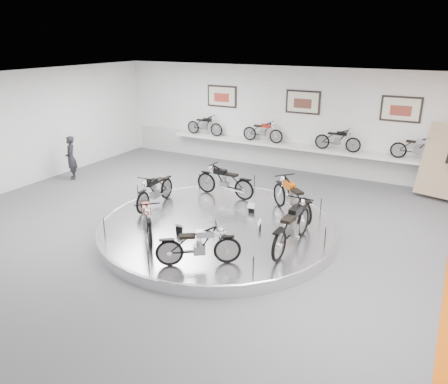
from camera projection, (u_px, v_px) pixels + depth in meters
The scene contains 22 objects.
floor at pixel (212, 237), 11.66m from camera, with size 16.00×16.00×0.00m, color #505053.
ceiling at pixel (210, 84), 10.30m from camera, with size 16.00×16.00×0.00m, color white.
wall_back at pixel (302, 120), 16.77m from camera, with size 16.00×16.00×0.00m, color white.
wall_left at pixel (4, 133), 14.56m from camera, with size 14.00×14.00×0.00m, color white.
dado_band at pixel (300, 157), 17.25m from camera, with size 15.68×0.04×1.10m, color #BCBCBA.
display_platform at pixel (217, 228), 11.86m from camera, with size 6.40×6.40×0.30m, color silver.
platform_rim at pixel (217, 224), 11.82m from camera, with size 6.40×6.40×0.10m, color #B2B2BA.
shelf at pixel (298, 147), 16.86m from camera, with size 11.00×0.55×0.10m, color silver.
poster_left at pixel (222, 96), 18.07m from camera, with size 1.35×0.06×0.88m, color beige.
poster_center at pixel (303, 102), 16.50m from camera, with size 1.35×0.06×0.88m, color beige.
poster_right at pixel (401, 109), 14.94m from camera, with size 1.35×0.06×0.88m, color beige.
shelf_bike_a at pixel (205, 127), 18.60m from camera, with size 1.22×0.42×0.73m, color black, non-canonical shape.
shelf_bike_b at pixel (263, 133), 17.39m from camera, with size 1.22×0.42×0.73m, color maroon, non-canonical shape.
shelf_bike_c at pixel (338, 141), 16.05m from camera, with size 1.22×0.42×0.73m, color black, non-canonical shape.
shelf_bike_d at pixel (416, 150), 14.84m from camera, with size 1.22×0.42×0.73m, color #B2B2B7, non-canonical shape.
bike_a at pixel (292, 197), 12.13m from camera, with size 1.83×0.65×1.08m, color #BA530A, non-canonical shape.
bike_b at pixel (225, 181), 13.59m from camera, with size 1.71×0.61×1.01m, color black, non-canonical shape.
bike_c at pixel (155, 190), 12.84m from camera, with size 1.68×0.59×0.99m, color black, non-canonical shape.
bike_d at pixel (146, 217), 10.85m from camera, with size 1.79×0.63×1.05m, color maroon, non-canonical shape.
bike_e at pixel (198, 245), 9.52m from camera, with size 1.60×0.57×0.94m, color #B2B2B7, non-canonical shape.
bike_f at pixel (292, 226), 10.26m from camera, with size 1.92×0.68×1.13m, color black, non-canonical shape.
visitor at pixel (71, 158), 16.15m from camera, with size 0.59×0.39×1.62m, color black.
Camera 1 is at (5.31, -9.13, 5.08)m, focal length 35.00 mm.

